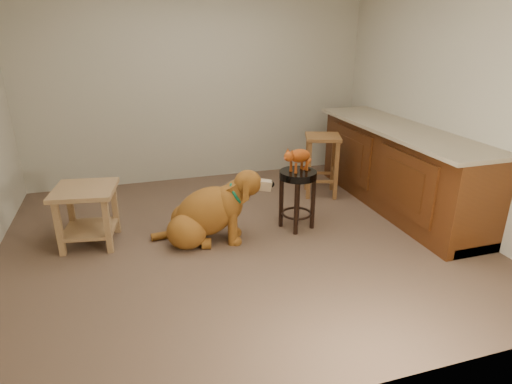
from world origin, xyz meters
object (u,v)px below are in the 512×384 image
object	(u,v)px
padded_stool	(298,188)
side_table	(87,207)
golden_retriever	(208,213)
tabby_kitten	(298,157)
wood_stool	(321,164)

from	to	relation	value
padded_stool	side_table	bearing A→B (deg)	172.89
padded_stool	side_table	size ratio (longest dim) A/B	0.98
side_table	golden_retriever	xyz separation A→B (m)	(1.10, -0.27, -0.09)
side_table	tabby_kitten	size ratio (longest dim) A/B	1.60
wood_stool	side_table	bearing A→B (deg)	-168.59
wood_stool	golden_retriever	bearing A→B (deg)	-152.71
side_table	tabby_kitten	world-z (taller)	tabby_kitten
side_table	golden_retriever	bearing A→B (deg)	-13.97
wood_stool	golden_retriever	size ratio (longest dim) A/B	0.64
tabby_kitten	padded_stool	bearing A→B (deg)	-5.72
padded_stool	tabby_kitten	bearing A→B (deg)	-165.44
wood_stool	side_table	world-z (taller)	wood_stool
wood_stool	side_table	distance (m)	2.73
wood_stool	golden_retriever	xyz separation A→B (m)	(-1.58, -0.81, -0.10)
side_table	golden_retriever	world-z (taller)	golden_retriever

